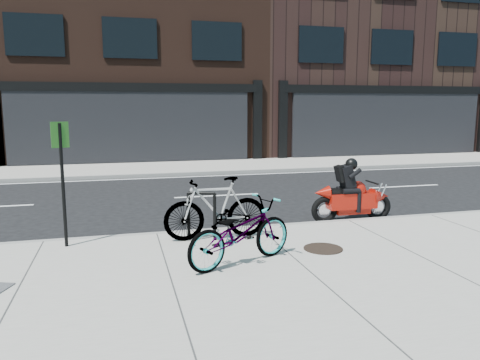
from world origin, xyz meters
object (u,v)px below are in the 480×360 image
object	(u,v)px
bicycle_rear	(216,208)
motorcycle	(355,196)
bike_rack	(202,212)
bicycle_front	(240,232)
sign_post	(62,173)
manhole_cover	(323,249)

from	to	relation	value
bicycle_rear	motorcycle	xyz separation A→B (m)	(3.33, 1.00, -0.12)
bike_rack	bicycle_front	xyz separation A→B (m)	(0.35, -1.42, -0.02)
sign_post	bicycle_rear	bearing A→B (deg)	-24.69
bicycle_front	bike_rack	bearing A→B (deg)	-9.69
bike_rack	bicycle_rear	distance (m)	0.26
bicycle_front	sign_post	xyz separation A→B (m)	(-2.67, 1.62, 0.77)
motorcycle	bike_rack	bearing A→B (deg)	-163.54
motorcycle	manhole_cover	distance (m)	2.71
bike_rack	manhole_cover	bearing A→B (deg)	-29.44
bicycle_front	sign_post	size ratio (longest dim) A/B	0.89
bicycle_front	manhole_cover	distance (m)	1.66
bicycle_rear	motorcycle	bearing A→B (deg)	106.38
bicycle_front	motorcycle	distance (m)	4.04
bike_rack	bicycle_rear	world-z (taller)	bicycle_rear
bicycle_rear	manhole_cover	distance (m)	2.02
bicycle_front	motorcycle	size ratio (longest dim) A/B	1.00
motorcycle	sign_post	xyz separation A→B (m)	(-5.91, -0.80, 0.83)
bike_rack	motorcycle	size ratio (longest dim) A/B	0.47
bicycle_rear	manhole_cover	bearing A→B (deg)	56.47
manhole_cover	bicycle_rear	bearing A→B (deg)	146.82
bike_rack	motorcycle	bearing A→B (deg)	15.59
sign_post	manhole_cover	bearing A→B (deg)	-36.98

